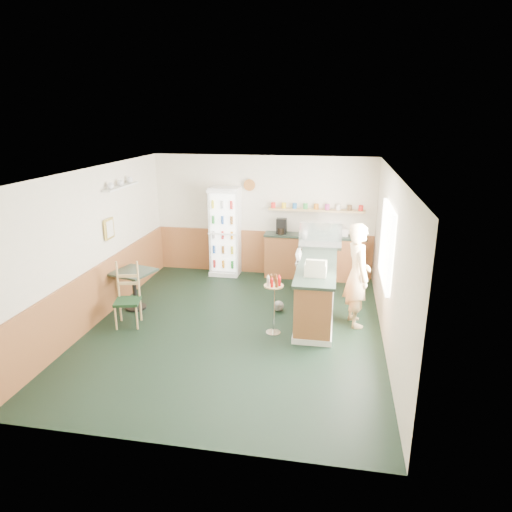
% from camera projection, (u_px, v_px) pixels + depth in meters
% --- Properties ---
extents(ground, '(6.00, 6.00, 0.00)m').
position_uv_depth(ground, '(235.00, 328.00, 7.93)').
color(ground, black).
rests_on(ground, ground).
extents(room_envelope, '(5.04, 6.02, 2.72)m').
position_uv_depth(room_envelope, '(230.00, 232.00, 8.20)').
color(room_envelope, beige).
rests_on(room_envelope, ground).
extents(service_counter, '(0.68, 3.01, 1.01)m').
position_uv_depth(service_counter, '(317.00, 286.00, 8.58)').
color(service_counter, '#955730').
rests_on(service_counter, ground).
extents(back_counter, '(2.24, 0.42, 1.69)m').
position_uv_depth(back_counter, '(314.00, 255.00, 10.20)').
color(back_counter, '#955730').
rests_on(back_counter, ground).
extents(drinks_fridge, '(0.66, 0.55, 2.01)m').
position_uv_depth(drinks_fridge, '(225.00, 232.00, 10.35)').
color(drinks_fridge, white).
rests_on(drinks_fridge, ground).
extents(display_case, '(0.85, 0.44, 0.48)m').
position_uv_depth(display_case, '(320.00, 235.00, 9.08)').
color(display_case, silver).
rests_on(display_case, service_counter).
extents(cash_register, '(0.36, 0.38, 0.21)m').
position_uv_depth(cash_register, '(316.00, 268.00, 7.55)').
color(cash_register, beige).
rests_on(cash_register, service_counter).
extents(shopkeeper, '(0.58, 0.70, 1.83)m').
position_uv_depth(shopkeeper, '(357.00, 275.00, 7.83)').
color(shopkeeper, tan).
rests_on(shopkeeper, ground).
extents(condiment_stand, '(0.32, 0.32, 1.01)m').
position_uv_depth(condiment_stand, '(274.00, 296.00, 7.55)').
color(condiment_stand, silver).
rests_on(condiment_stand, ground).
extents(newspaper_rack, '(0.09, 0.45, 0.90)m').
position_uv_depth(newspaper_rack, '(298.00, 274.00, 8.60)').
color(newspaper_rack, black).
rests_on(newspaper_rack, ground).
extents(cafe_table, '(0.85, 0.85, 0.75)m').
position_uv_depth(cafe_table, '(134.00, 282.00, 8.58)').
color(cafe_table, black).
rests_on(cafe_table, ground).
extents(cafe_chair, '(0.50, 0.50, 1.12)m').
position_uv_depth(cafe_chair, '(129.00, 292.00, 7.96)').
color(cafe_chair, black).
rests_on(cafe_chair, ground).
extents(dog_doorstop, '(0.20, 0.26, 0.24)m').
position_uv_depth(dog_doorstop, '(278.00, 306.00, 8.57)').
color(dog_doorstop, gray).
rests_on(dog_doorstop, ground).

